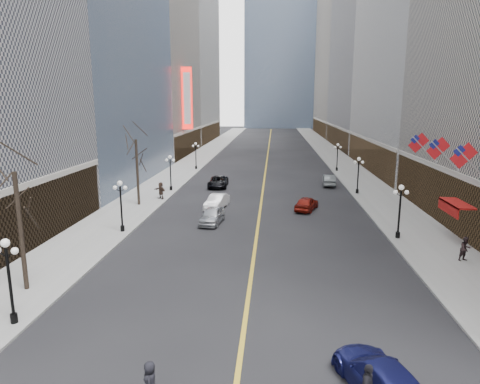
% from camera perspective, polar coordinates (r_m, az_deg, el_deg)
% --- Properties ---
extents(sidewalk_east, '(6.00, 230.00, 0.15)m').
position_cam_1_polar(sidewalk_east, '(77.00, 13.97, 3.17)').
color(sidewalk_east, gray).
rests_on(sidewalk_east, ground).
extents(sidewalk_west, '(6.00, 230.00, 0.15)m').
position_cam_1_polar(sidewalk_west, '(77.50, -6.94, 3.49)').
color(sidewalk_west, gray).
rests_on(sidewalk_west, ground).
extents(lane_line, '(0.25, 200.00, 0.02)m').
position_cam_1_polar(lane_line, '(85.88, 3.62, 4.32)').
color(lane_line, gold).
rests_on(lane_line, ground).
extents(bldg_east_c, '(26.60, 40.60, 48.80)m').
position_cam_1_polar(bldg_east_c, '(115.45, 19.79, 17.63)').
color(bldg_east_c, '#949497').
rests_on(bldg_east_c, ground).
extents(bldg_east_d, '(26.60, 46.60, 62.80)m').
position_cam_1_polar(bldg_east_d, '(158.01, 15.78, 18.69)').
color(bldg_east_d, '#ACA08E').
rests_on(bldg_east_d, ground).
extents(bldg_west_c, '(26.60, 30.60, 50.80)m').
position_cam_1_polar(bldg_west_c, '(98.28, -14.92, 19.64)').
color(bldg_west_c, '#ACA08E').
rests_on(bldg_west_c, ground).
extents(bldg_west_d, '(26.60, 38.60, 72.80)m').
position_cam_1_polar(bldg_west_d, '(132.32, -9.97, 22.56)').
color(bldg_west_d, silver).
rests_on(bldg_west_d, ground).
extents(streetlamp_east_1, '(1.26, 0.44, 4.52)m').
position_cam_1_polar(streetlamp_east_1, '(37.58, 20.56, -1.74)').
color(streetlamp_east_1, black).
rests_on(streetlamp_east_1, sidewalk_east).
extents(streetlamp_east_2, '(1.26, 0.44, 4.52)m').
position_cam_1_polar(streetlamp_east_2, '(54.78, 15.50, 2.67)').
color(streetlamp_east_2, black).
rests_on(streetlamp_east_2, sidewalk_east).
extents(streetlamp_east_3, '(1.26, 0.44, 4.52)m').
position_cam_1_polar(streetlamp_east_3, '(72.37, 12.86, 4.95)').
color(streetlamp_east_3, black).
rests_on(streetlamp_east_3, sidewalk_east).
extents(streetlamp_west_0, '(1.26, 0.44, 4.52)m').
position_cam_1_polar(streetlamp_west_0, '(24.68, -28.47, -9.41)').
color(streetlamp_west_0, black).
rests_on(streetlamp_west_0, sidewalk_west).
extents(streetlamp_west_1, '(1.26, 0.44, 4.52)m').
position_cam_1_polar(streetlamp_west_1, '(38.44, -15.60, -1.12)').
color(streetlamp_west_1, black).
rests_on(streetlamp_west_1, sidewalk_west).
extents(streetlamp_west_2, '(1.26, 0.44, 4.52)m').
position_cam_1_polar(streetlamp_west_2, '(55.37, -9.27, 3.04)').
color(streetlamp_west_2, black).
rests_on(streetlamp_west_2, sidewalk_west).
extents(streetlamp_west_3, '(1.26, 0.44, 4.52)m').
position_cam_1_polar(streetlamp_west_3, '(72.82, -5.91, 5.22)').
color(streetlamp_west_3, black).
rests_on(streetlamp_west_3, sidewalk_west).
extents(flag_3, '(2.87, 0.12, 2.87)m').
position_cam_1_polar(flag_3, '(35.25, 27.90, 4.04)').
color(flag_3, '#B2B2B7').
rests_on(flag_3, ground).
extents(flag_4, '(2.87, 0.12, 2.87)m').
position_cam_1_polar(flag_4, '(39.86, 25.11, 5.05)').
color(flag_4, '#B2B2B7').
rests_on(flag_4, ground).
extents(flag_5, '(2.87, 0.12, 2.87)m').
position_cam_1_polar(flag_5, '(44.55, 22.90, 5.84)').
color(flag_5, '#B2B2B7').
rests_on(flag_5, ground).
extents(awning_c, '(1.40, 4.00, 0.93)m').
position_cam_1_polar(awning_c, '(38.96, 26.67, -1.52)').
color(awning_c, maroon).
rests_on(awning_c, ground).
extents(theatre_marquee, '(2.00, 0.55, 12.00)m').
position_cam_1_polar(theatre_marquee, '(86.86, -7.06, 12.28)').
color(theatre_marquee, red).
rests_on(theatre_marquee, ground).
extents(tree_west_near, '(3.60, 3.60, 7.92)m').
position_cam_1_polar(tree_west_near, '(27.95, -27.68, 0.17)').
color(tree_west_near, '#2D231C').
rests_on(tree_west_near, sidewalk_west).
extents(tree_west_far, '(3.60, 3.60, 7.92)m').
position_cam_1_polar(tree_west_far, '(47.78, -13.66, 5.51)').
color(tree_west_far, '#2D231C').
rests_on(tree_west_far, sidewalk_west).
extents(car_nb_near, '(2.33, 4.71, 1.54)m').
position_cam_1_polar(car_nb_near, '(40.53, -3.73, -3.14)').
color(car_nb_near, '#B0B3B8').
rests_on(car_nb_near, ground).
extents(car_nb_mid, '(2.42, 4.76, 1.50)m').
position_cam_1_polar(car_nb_mid, '(46.21, -3.11, -1.28)').
color(car_nb_mid, silver).
rests_on(car_nb_mid, ground).
extents(car_nb_far, '(2.61, 5.41, 1.49)m').
position_cam_1_polar(car_nb_far, '(57.76, -2.93, 1.37)').
color(car_nb_far, black).
rests_on(car_nb_far, ground).
extents(car_sb_near, '(3.71, 5.69, 1.53)m').
position_cam_1_polar(car_sb_near, '(18.90, 18.30, -22.48)').
color(car_sb_near, '#151750').
rests_on(car_sb_near, ground).
extents(car_sb_mid, '(3.12, 4.69, 1.48)m').
position_cam_1_polar(car_sb_mid, '(45.89, 8.87, -1.51)').
color(car_sb_mid, maroon).
rests_on(car_sb_mid, ground).
extents(car_sb_far, '(1.97, 4.74, 1.52)m').
position_cam_1_polar(car_sb_far, '(60.02, 11.80, 1.55)').
color(car_sb_far, '#4E5456').
rests_on(car_sb_far, ground).
extents(ped_east_walk, '(0.98, 0.75, 1.78)m').
position_cam_1_polar(ped_east_walk, '(34.59, 27.85, -6.73)').
color(ped_east_walk, black).
rests_on(ped_east_walk, sidewalk_east).
extents(ped_west_far, '(1.79, 1.51, 1.98)m').
position_cam_1_polar(ped_west_far, '(50.91, -10.53, 0.21)').
color(ped_west_far, '#30221A').
rests_on(ped_west_far, sidewalk_west).
extents(ped_crossing_b, '(0.60, 0.88, 1.64)m').
position_cam_1_polar(ped_crossing_b, '(18.15, -11.89, -23.50)').
color(ped_crossing_b, black).
rests_on(ped_crossing_b, ground).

